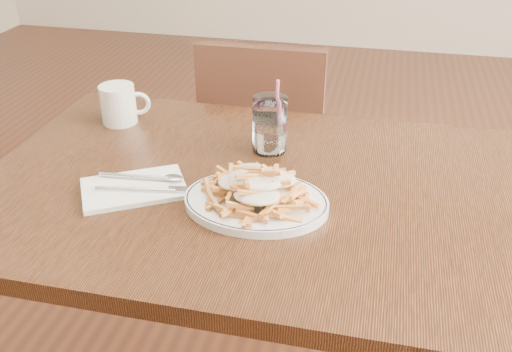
% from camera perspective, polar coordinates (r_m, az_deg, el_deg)
% --- Properties ---
extents(table, '(1.20, 0.80, 0.75)m').
position_cam_1_polar(table, '(1.26, 0.03, -3.80)').
color(table, black).
rests_on(table, ground).
extents(chair_far, '(0.41, 0.41, 0.87)m').
position_cam_1_polar(chair_far, '(1.96, 0.93, 3.07)').
color(chair_far, black).
rests_on(chair_far, ground).
extents(fries_plate, '(0.29, 0.26, 0.02)m').
position_cam_1_polar(fries_plate, '(1.14, 0.00, -2.61)').
color(fries_plate, white).
rests_on(fries_plate, table).
extents(loaded_fries, '(0.23, 0.19, 0.06)m').
position_cam_1_polar(loaded_fries, '(1.12, 0.00, -0.75)').
color(loaded_fries, '#C17F3B').
rests_on(loaded_fries, fries_plate).
extents(napkin, '(0.25, 0.23, 0.01)m').
position_cam_1_polar(napkin, '(1.22, -12.11, -1.21)').
color(napkin, white).
rests_on(napkin, table).
extents(cutlery, '(0.21, 0.10, 0.01)m').
position_cam_1_polar(cutlery, '(1.22, -12.05, -0.72)').
color(cutlery, silver).
rests_on(cutlery, napkin).
extents(water_glass, '(0.08, 0.08, 0.18)m').
position_cam_1_polar(water_glass, '(1.34, 1.40, 4.88)').
color(water_glass, white).
rests_on(water_glass, table).
extents(coffee_mug, '(0.13, 0.09, 0.10)m').
position_cam_1_polar(coffee_mug, '(1.53, -13.50, 7.00)').
color(coffee_mug, white).
rests_on(coffee_mug, table).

